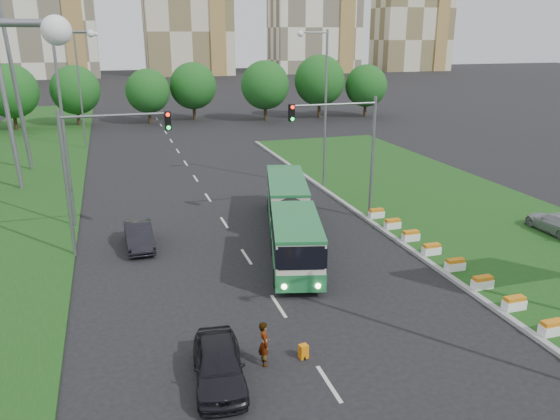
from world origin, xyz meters
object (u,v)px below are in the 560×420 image
object	(u,v)px
car_left_far	(139,236)
car_median	(557,223)
traffic_mast_left	(96,159)
articulated_bus	(287,217)
traffic_mast_median	(350,140)
car_left_near	(219,364)
pedestrian	(264,343)
shopping_trolley	(303,351)

from	to	relation	value
car_left_far	car_median	bearing A→B (deg)	-14.09
traffic_mast_left	articulated_bus	bearing A→B (deg)	-7.66
traffic_mast_median	car_left_far	distance (m)	14.10
traffic_mast_left	car_left_far	xyz separation A→B (m)	(1.87, 0.21, -4.65)
traffic_mast_left	car_left_near	bearing A→B (deg)	-74.82
pedestrian	shopping_trolley	size ratio (longest dim) A/B	3.12
car_left_far	pedestrian	size ratio (longest dim) A/B	2.46
traffic_mast_median	traffic_mast_left	world-z (taller)	same
articulated_bus	car_left_far	xyz separation A→B (m)	(-8.40, 1.59, -0.82)
articulated_bus	pedestrian	size ratio (longest dim) A/B	8.77
traffic_mast_median	pedestrian	xyz separation A→B (m)	(-9.61, -14.15, -4.49)
pedestrian	traffic_mast_left	bearing A→B (deg)	28.00
pedestrian	shopping_trolley	xyz separation A→B (m)	(1.51, -0.06, -0.59)
traffic_mast_median	car_left_near	xyz separation A→B (m)	(-11.42, -14.77, -4.62)
traffic_mast_left	car_left_near	xyz separation A→B (m)	(3.74, -13.77, -4.62)
traffic_mast_left	pedestrian	bearing A→B (deg)	-67.11
articulated_bus	traffic_mast_median	bearing A→B (deg)	40.56
car_median	traffic_mast_median	bearing A→B (deg)	-28.26
pedestrian	shopping_trolley	bearing A→B (deg)	-87.29
traffic_mast_median	car_median	bearing A→B (deg)	-29.46
traffic_mast_left	car_left_near	world-z (taller)	traffic_mast_left
shopping_trolley	traffic_mast_median	bearing A→B (deg)	49.15
traffic_mast_left	car_left_far	size ratio (longest dim) A/B	1.89
traffic_mast_median	car_left_far	xyz separation A→B (m)	(-13.29, -0.79, -4.65)
traffic_mast_median	shopping_trolley	distance (m)	17.13
traffic_mast_median	car_median	world-z (taller)	traffic_mast_median
car_left_far	car_median	xyz separation A→B (m)	(24.35, -5.46, 0.08)
car_left_far	traffic_mast_left	bearing A→B (deg)	-174.97
traffic_mast_median	pedestrian	size ratio (longest dim) A/B	4.65
car_median	traffic_mast_left	bearing A→B (deg)	-10.12
car_left_near	shopping_trolley	distance (m)	3.40
car_left_near	shopping_trolley	size ratio (longest dim) A/B	7.78
shopping_trolley	car_median	bearing A→B (deg)	11.37
car_left_near	car_median	bearing A→B (deg)	27.19
car_median	car_left_near	bearing A→B (deg)	21.95
traffic_mast_left	car_left_near	size ratio (longest dim) A/B	1.86
traffic_mast_median	car_left_near	world-z (taller)	traffic_mast_median
traffic_mast_median	traffic_mast_left	distance (m)	15.19
traffic_mast_left	articulated_bus	distance (m)	11.05
pedestrian	car_median	bearing A→B (deg)	-63.98
articulated_bus	car_left_far	size ratio (longest dim) A/B	3.57
car_left_near	pedestrian	bearing A→B (deg)	25.24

